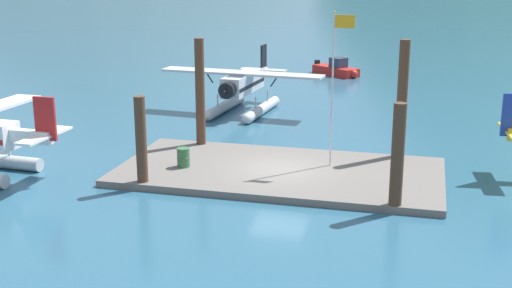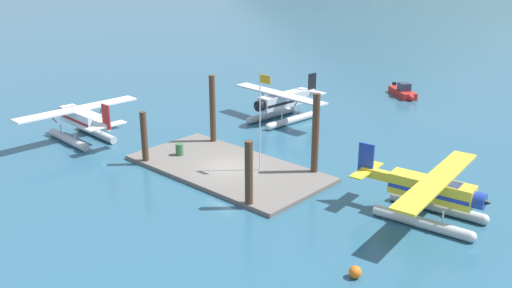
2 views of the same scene
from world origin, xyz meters
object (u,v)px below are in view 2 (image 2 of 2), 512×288
object	(u,v)px
fuel_drum	(180,149)
mooring_buoy	(355,272)
seaplane_silver_bow_left	(281,104)
boat_red_open_north	(403,92)
seaplane_white_port_aft	(81,122)
flagpole	(261,111)
seaplane_yellow_stbd_fwd	(431,195)

from	to	relation	value
fuel_drum	mooring_buoy	size ratio (longest dim) A/B	1.41
fuel_drum	seaplane_silver_bow_left	world-z (taller)	seaplane_silver_bow_left
fuel_drum	boat_red_open_north	distance (m)	28.61
boat_red_open_north	seaplane_white_port_aft	bearing A→B (deg)	-111.82
fuel_drum	seaplane_white_port_aft	distance (m)	9.74
fuel_drum	seaplane_silver_bow_left	size ratio (longest dim) A/B	0.08
mooring_buoy	boat_red_open_north	world-z (taller)	boat_red_open_north
seaplane_silver_bow_left	boat_red_open_north	size ratio (longest dim) A/B	2.47
flagpole	mooring_buoy	xyz separation A→B (m)	(12.10, -6.62, -4.27)
flagpole	seaplane_white_port_aft	size ratio (longest dim) A/B	0.67
seaplane_silver_bow_left	mooring_buoy	bearing A→B (deg)	-41.91
mooring_buoy	seaplane_white_port_aft	bearing A→B (deg)	175.66
seaplane_yellow_stbd_fwd	seaplane_silver_bow_left	world-z (taller)	same
flagpole	seaplane_silver_bow_left	world-z (taller)	flagpole
seaplane_white_port_aft	fuel_drum	bearing A→B (deg)	15.65
seaplane_white_port_aft	boat_red_open_north	world-z (taller)	seaplane_white_port_aft
seaplane_yellow_stbd_fwd	seaplane_white_port_aft	bearing A→B (deg)	-167.84
flagpole	boat_red_open_north	size ratio (longest dim) A/B	1.65
seaplane_white_port_aft	boat_red_open_north	size ratio (longest dim) A/B	2.47
seaplane_silver_bow_left	boat_red_open_north	xyz separation A→B (m)	(3.80, 15.81, -1.09)
fuel_drum	seaplane_white_port_aft	xyz separation A→B (m)	(-9.34, -2.62, 0.84)
seaplane_white_port_aft	seaplane_silver_bow_left	world-z (taller)	same
seaplane_yellow_stbd_fwd	boat_red_open_north	size ratio (longest dim) A/B	2.47
seaplane_yellow_stbd_fwd	seaplane_silver_bow_left	bearing A→B (deg)	154.18
boat_red_open_north	seaplane_yellow_stbd_fwd	bearing A→B (deg)	-58.53
seaplane_yellow_stbd_fwd	seaplane_white_port_aft	size ratio (longest dim) A/B	1.00
seaplane_yellow_stbd_fwd	boat_red_open_north	world-z (taller)	seaplane_yellow_stbd_fwd
fuel_drum	flagpole	bearing A→B (deg)	16.02
flagpole	seaplane_white_port_aft	bearing A→B (deg)	-164.20
flagpole	mooring_buoy	world-z (taller)	flagpole
mooring_buoy	seaplane_silver_bow_left	size ratio (longest dim) A/B	0.06
seaplane_white_port_aft	flagpole	bearing A→B (deg)	15.80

